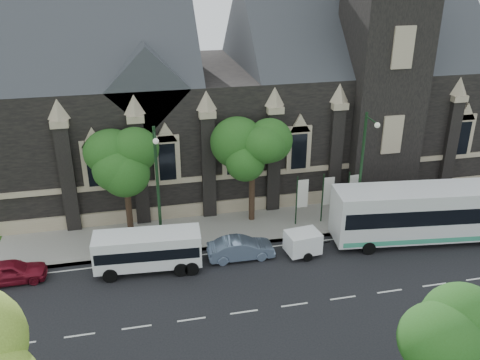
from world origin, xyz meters
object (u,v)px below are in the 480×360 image
object	(u,v)px
tree_park_east	(450,343)
banner_flag_left	(300,197)
tree_walk_right	(254,148)
banner_flag_right	(352,191)
tree_walk_left	(127,159)
tour_coach	(432,212)
box_trailer	(303,242)
street_lamp_mid	(158,186)
banner_flag_center	(326,194)
sedan	(241,248)
shuttle_bus	(148,249)
street_lamp_near	(363,168)
car_far_red	(11,272)

from	to	relation	value
tree_park_east	banner_flag_left	xyz separation A→B (m)	(0.11, 18.32, -2.24)
tree_park_east	tree_walk_right	world-z (taller)	tree_walk_right
banner_flag_right	tree_walk_left	bearing A→B (deg)	173.96
tour_coach	box_trailer	size ratio (longest dim) A/B	4.32
street_lamp_mid	banner_flag_left	bearing A→B (deg)	10.50
banner_flag_center	sedan	xyz separation A→B (m)	(-7.23, -3.43, -1.66)
banner_flag_center	shuttle_bus	distance (m)	13.73
banner_flag_left	banner_flag_right	size ratio (longest dim) A/B	1.00
shuttle_bus	box_trailer	xyz separation A→B (m)	(10.15, -0.48, -0.54)
street_lamp_mid	tree_walk_right	bearing A→B (deg)	26.65
street_lamp_near	tree_park_east	bearing A→B (deg)	-103.11
banner_flag_center	sedan	bearing A→B (deg)	-154.64
tree_walk_left	banner_flag_left	world-z (taller)	tree_walk_left
banner_flag_left	tree_walk_right	bearing A→B (deg)	150.90
tree_walk_left	sedan	distance (m)	9.92
street_lamp_mid	banner_flag_center	size ratio (longest dim) A/B	2.25
banner_flag_left	banner_flag_center	xyz separation A→B (m)	(2.00, 0.00, 0.00)
box_trailer	banner_flag_center	bearing A→B (deg)	45.12
banner_flag_center	box_trailer	size ratio (longest dim) A/B	1.23
tree_walk_right	street_lamp_near	distance (m)	7.72
car_far_red	street_lamp_mid	bearing A→B (deg)	-85.00
tree_park_east	tree_walk_left	bearing A→B (deg)	120.87
shuttle_bus	sedan	bearing A→B (deg)	4.22
tree_walk_right	tree_walk_left	bearing A→B (deg)	-179.94
banner_flag_right	tour_coach	bearing A→B (deg)	-42.95
street_lamp_near	shuttle_bus	bearing A→B (deg)	-174.09
banner_flag_left	shuttle_bus	distance (m)	11.81
street_lamp_near	tree_walk_left	bearing A→B (deg)	167.13
tree_walk_left	banner_flag_left	bearing A→B (deg)	-8.02
banner_flag_left	shuttle_bus	bearing A→B (deg)	-162.92
banner_flag_right	tour_coach	xyz separation A→B (m)	(4.26, -3.97, -0.20)
street_lamp_mid	car_far_red	world-z (taller)	street_lamp_mid
tour_coach	street_lamp_near	bearing A→B (deg)	162.25
tree_walk_left	banner_flag_center	xyz separation A→B (m)	(14.08, -1.70, -3.35)
banner_flag_center	tree_walk_left	bearing A→B (deg)	173.11
tree_park_east	banner_flag_right	xyz separation A→B (m)	(4.11, 18.32, -2.24)
tree_walk_left	shuttle_bus	world-z (taller)	tree_walk_left
sedan	car_far_red	distance (m)	14.42
tree_park_east	sedan	xyz separation A→B (m)	(-5.12, 14.90, -3.89)
street_lamp_mid	box_trailer	world-z (taller)	street_lamp_mid
tree_walk_left	car_far_red	size ratio (longest dim) A/B	1.81
banner_flag_center	car_far_red	world-z (taller)	banner_flag_center
street_lamp_mid	tour_coach	world-z (taller)	street_lamp_mid
tree_walk_right	box_trailer	size ratio (longest dim) A/B	2.40
tree_walk_left	sedan	size ratio (longest dim) A/B	1.73
tour_coach	shuttle_bus	distance (m)	19.54
banner_flag_center	sedan	size ratio (longest dim) A/B	0.91
banner_flag_right	sedan	size ratio (longest dim) A/B	0.91
street_lamp_mid	tour_coach	xyz separation A→B (m)	(18.55, -2.06, -2.93)
tour_coach	street_lamp_mid	bearing A→B (deg)	-179.71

